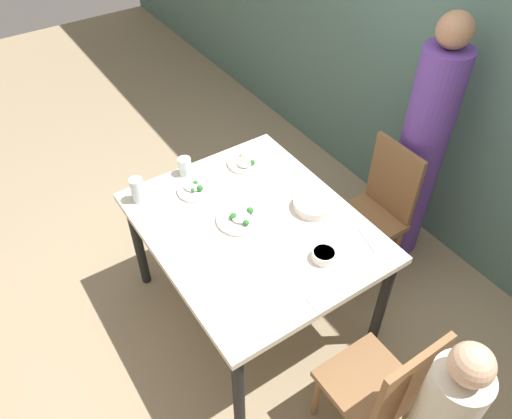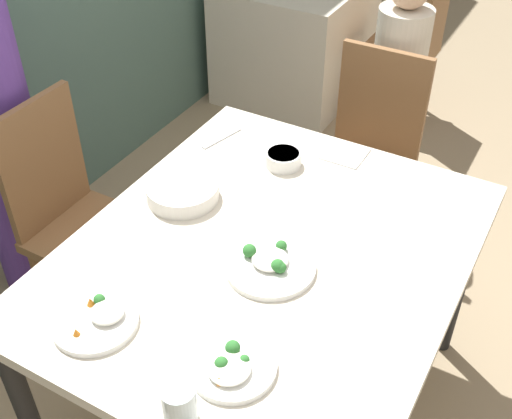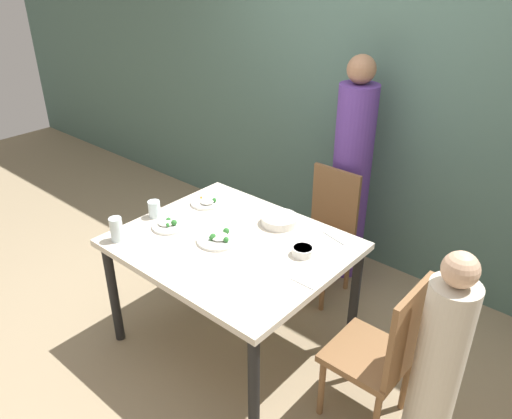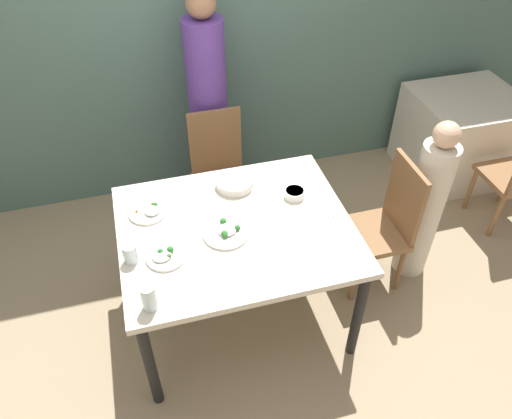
% 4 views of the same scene
% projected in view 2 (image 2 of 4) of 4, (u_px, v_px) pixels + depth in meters
% --- Properties ---
extents(ground_plane, '(10.00, 10.00, 0.00)m').
position_uv_depth(ground_plane, '(265.00, 405.00, 2.34)').
color(ground_plane, '#998466').
extents(dining_table, '(1.30, 1.08, 0.77)m').
position_uv_depth(dining_table, '(267.00, 270.00, 1.91)').
color(dining_table, beige).
rests_on(dining_table, ground_plane).
extents(chair_adult_spot, '(0.40, 0.40, 0.93)m').
position_uv_depth(chair_adult_spot, '(74.00, 213.00, 2.43)').
color(chair_adult_spot, brown).
rests_on(chair_adult_spot, ground_plane).
extents(chair_child_spot, '(0.40, 0.40, 0.93)m').
position_uv_depth(chair_child_spot, '(367.00, 156.00, 2.73)').
color(chair_child_spot, brown).
rests_on(chair_child_spot, ground_plane).
extents(person_child, '(0.23, 0.23, 1.20)m').
position_uv_depth(person_child, '(392.00, 112.00, 2.88)').
color(person_child, beige).
rests_on(person_child, ground_plane).
extents(bowl_curry, '(0.23, 0.23, 0.05)m').
position_uv_depth(bowl_curry, '(183.00, 191.00, 2.03)').
color(bowl_curry, silver).
rests_on(bowl_curry, dining_table).
extents(plate_rice_adult, '(0.21, 0.21, 0.06)m').
position_uv_depth(plate_rice_adult, '(232.00, 365.00, 1.52)').
color(plate_rice_adult, white).
rests_on(plate_rice_adult, dining_table).
extents(plate_rice_child, '(0.22, 0.22, 0.05)m').
position_uv_depth(plate_rice_child, '(97.00, 319.00, 1.63)').
color(plate_rice_child, white).
rests_on(plate_rice_child, dining_table).
extents(plate_noodles, '(0.26, 0.26, 0.06)m').
position_uv_depth(plate_noodles, '(270.00, 264.00, 1.79)').
color(plate_noodles, white).
rests_on(plate_noodles, dining_table).
extents(bowl_rice_small, '(0.12, 0.12, 0.05)m').
position_uv_depth(bowl_rice_small, '(283.00, 158.00, 2.18)').
color(bowl_rice_small, white).
rests_on(bowl_rice_small, dining_table).
extents(glass_water_short, '(0.08, 0.08, 0.11)m').
position_uv_depth(glass_water_short, '(179.00, 405.00, 1.39)').
color(glass_water_short, silver).
rests_on(glass_water_short, dining_table).
extents(napkin_folded, '(0.14, 0.14, 0.01)m').
position_uv_depth(napkin_folded, '(344.00, 153.00, 2.24)').
color(napkin_folded, white).
rests_on(napkin_folded, dining_table).
extents(fork_steel, '(0.18, 0.06, 0.01)m').
position_uv_depth(fork_steel, '(221.00, 138.00, 2.32)').
color(fork_steel, silver).
rests_on(fork_steel, dining_table).
extents(background_table, '(0.84, 0.77, 0.72)m').
position_uv_depth(background_table, '(295.00, 38.00, 3.98)').
color(background_table, beige).
rests_on(background_table, ground_plane).
extents(chair_background, '(0.40, 0.40, 0.93)m').
position_uv_depth(chair_background, '(412.00, 43.00, 3.62)').
color(chair_background, brown).
rests_on(chair_background, ground_plane).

